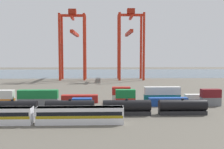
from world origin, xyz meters
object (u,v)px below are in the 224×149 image
Objects in this scene: shipping_container_4 at (82,102)px; gantry_crane_west at (73,38)px; passenger_train at (34,115)px; freight_tank_row at (98,107)px; shipping_container_2 at (38,103)px; shipping_container_15 at (121,99)px; gantry_crane_central at (130,38)px.

shipping_container_4 is 0.13× the size of gantry_crane_west.
passenger_train reaches higher than shipping_container_4.
freight_tank_row reaches higher than passenger_train.
gantry_crane_west is (0.49, 89.10, 25.67)m from shipping_container_2.
passenger_train is 20.11m from shipping_container_2.
shipping_container_15 is 87.39m from gantry_crane_central.
passenger_train is 6.79× the size of shipping_container_15.
shipping_container_15 is at bearing -98.13° from gantry_crane_central.
shipping_container_15 is 0.13× the size of gantry_crane_west.
shipping_container_15 is at bearing 49.90° from passenger_train.
freight_tank_row reaches higher than shipping_container_2.
passenger_train is at bearing -150.92° from freight_tank_row.
gantry_crane_west is (-3.67, 108.76, 24.82)m from passenger_train.
shipping_container_4 is 95.75m from gantry_crane_central.
freight_tank_row is 22.03m from shipping_container_2.
freight_tank_row is 4.76× the size of shipping_container_2.
freight_tank_row is 105.28m from gantry_crane_west.
shipping_container_2 is 0.27× the size of gantry_crane_west.
passenger_train is 0.90× the size of gantry_crane_central.
gantry_crane_west is at bearing 91.93° from passenger_train.
passenger_train is at bearing -130.10° from shipping_container_15.
gantry_crane_central reaches higher than freight_tank_row.
gantry_crane_central is (37.31, -0.24, 0.36)m from gantry_crane_west.
gantry_crane_central is (24.37, 88.86, 26.03)m from shipping_container_4.
shipping_container_2 is (-18.73, 11.56, -0.76)m from freight_tank_row.
gantry_crane_west is at bearing 179.63° from gantry_crane_central.
freight_tank_row is 12.74m from shipping_container_4.
shipping_container_2 is 92.72m from gantry_crane_west.
shipping_container_4 is (-5.30, 11.56, -0.76)m from freight_tank_row.
gantry_crane_west reaches higher than shipping_container_2.
passenger_train is 3.39× the size of shipping_container_2.
shipping_container_2 is 13.44m from shipping_container_4.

